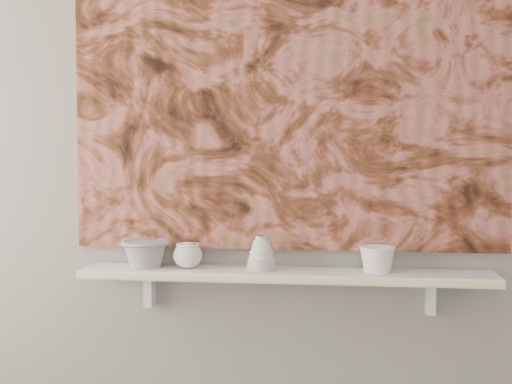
% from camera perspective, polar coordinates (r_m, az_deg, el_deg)
% --- Properties ---
extents(wall_back, '(3.60, 0.00, 3.60)m').
position_cam_1_polar(wall_back, '(2.48, 2.55, 3.70)').
color(wall_back, gray).
rests_on(wall_back, floor).
extents(shelf, '(1.40, 0.18, 0.03)m').
position_cam_1_polar(shelf, '(2.42, 2.34, -6.63)').
color(shelf, silver).
rests_on(shelf, wall_back).
extents(shelf_stripe, '(1.40, 0.01, 0.02)m').
position_cam_1_polar(shelf_stripe, '(2.33, 2.15, -7.04)').
color(shelf_stripe, beige).
rests_on(shelf_stripe, shelf).
extents(bracket_left, '(0.03, 0.06, 0.12)m').
position_cam_1_polar(bracket_left, '(2.59, -8.52, -7.71)').
color(bracket_left, silver).
rests_on(bracket_left, wall_back).
extents(bracket_right, '(0.03, 0.06, 0.12)m').
position_cam_1_polar(bracket_right, '(2.51, 13.79, -8.12)').
color(bracket_right, silver).
rests_on(bracket_right, wall_back).
extents(painting, '(1.50, 0.02, 1.10)m').
position_cam_1_polar(painting, '(2.47, 2.54, 8.10)').
color(painting, brown).
rests_on(painting, wall_back).
extents(house_motif, '(0.09, 0.00, 0.08)m').
position_cam_1_polar(house_motif, '(2.46, 12.99, 0.86)').
color(house_motif, black).
rests_on(house_motif, painting).
extents(bowl_grey, '(0.20, 0.20, 0.10)m').
position_cam_1_polar(bowl_grey, '(2.50, -8.82, -4.88)').
color(bowl_grey, gray).
rests_on(bowl_grey, shelf).
extents(cup_cream, '(0.12, 0.12, 0.09)m').
position_cam_1_polar(cup_cream, '(2.46, -5.48, -5.06)').
color(cup_cream, beige).
rests_on(cup_cream, shelf).
extents(bell_vessel, '(0.12, 0.12, 0.12)m').
position_cam_1_polar(bell_vessel, '(2.42, 0.43, -4.90)').
color(bell_vessel, beige).
rests_on(bell_vessel, shelf).
extents(bowl_white, '(0.14, 0.14, 0.09)m').
position_cam_1_polar(bowl_white, '(2.41, 9.70, -5.33)').
color(bowl_white, silver).
rests_on(bowl_white, shelf).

